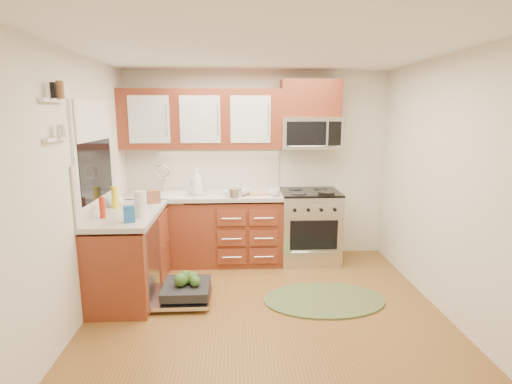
{
  "coord_description": "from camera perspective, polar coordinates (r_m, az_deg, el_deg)",
  "views": [
    {
      "loc": [
        -0.29,
        -3.65,
        1.95
      ],
      "look_at": [
        -0.06,
        0.85,
        1.06
      ],
      "focal_mm": 28.0,
      "sensor_mm": 36.0,
      "label": 1
    }
  ],
  "objects": [
    {
      "name": "countertop_back",
      "position": [
        5.21,
        -7.67,
        -0.55
      ],
      "size": [
        2.07,
        0.64,
        0.05
      ],
      "primitive_type": "cube",
      "color": "#B7B0A7",
      "rests_on": "base_cabinet_back"
    },
    {
      "name": "cabinet_over_mw",
      "position": [
        5.31,
        7.79,
        13.08
      ],
      "size": [
        0.76,
        0.35,
        0.47
      ],
      "primitive_type": "cube",
      "color": "maroon",
      "rests_on": "ground"
    },
    {
      "name": "soap_bottle_a",
      "position": [
        5.11,
        -8.41,
        1.39
      ],
      "size": [
        0.16,
        0.16,
        0.34
      ],
      "primitive_type": "imported",
      "rotation": [
        0.0,
        0.0,
        -0.29
      ],
      "color": "#999999",
      "rests_on": "countertop_back"
    },
    {
      "name": "backsplash_left",
      "position": [
        4.48,
        -21.73,
        0.85
      ],
      "size": [
        0.02,
        1.25,
        0.57
      ],
      "primitive_type": "cube",
      "color": "#BBB6A8",
      "rests_on": "ground"
    },
    {
      "name": "paper_towel_roll",
      "position": [
        4.18,
        -16.15,
        -1.64
      ],
      "size": [
        0.15,
        0.15,
        0.26
      ],
      "primitive_type": "cylinder",
      "rotation": [
        0.0,
        0.0,
        -0.25
      ],
      "color": "white",
      "rests_on": "countertop_left"
    },
    {
      "name": "canister",
      "position": [
        5.25,
        -8.85,
        0.68
      ],
      "size": [
        0.11,
        0.11,
        0.16
      ],
      "primitive_type": "cylinder",
      "rotation": [
        0.0,
        0.0,
        -0.09
      ],
      "color": "silver",
      "rests_on": "countertop_back"
    },
    {
      "name": "dishwasher",
      "position": [
        4.4,
        -10.43,
        -13.92
      ],
      "size": [
        0.7,
        0.6,
        0.2
      ],
      "primitive_type": null,
      "color": "silver",
      "rests_on": "ground"
    },
    {
      "name": "backsplash_back",
      "position": [
        5.45,
        -7.5,
        3.28
      ],
      "size": [
        2.05,
        0.02,
        0.57
      ],
      "primitive_type": "cube",
      "color": "#BBB6A8",
      "rests_on": "ground"
    },
    {
      "name": "window",
      "position": [
        4.41,
        -22.16,
        5.14
      ],
      "size": [
        0.03,
        1.05,
        1.05
      ],
      "primitive_type": null,
      "color": "white",
      "rests_on": "ground"
    },
    {
      "name": "soap_bottle_c",
      "position": [
        4.73,
        -19.21,
        -0.91
      ],
      "size": [
        0.18,
        0.18,
        0.17
      ],
      "primitive_type": "imported",
      "rotation": [
        0.0,
        0.0,
        -0.4
      ],
      "color": "#999999",
      "rests_on": "countertop_left"
    },
    {
      "name": "wall_front",
      "position": [
        2.04,
        5.42,
        -9.0
      ],
      "size": [
        3.5,
        0.04,
        2.5
      ],
      "primitive_type": "cube",
      "color": "silver",
      "rests_on": "ground"
    },
    {
      "name": "mustard_bottle",
      "position": [
        4.65,
        -19.49,
        -0.71
      ],
      "size": [
        0.1,
        0.1,
        0.24
      ],
      "primitive_type": "cylinder",
      "rotation": [
        0.0,
        0.0,
        -0.39
      ],
      "color": "yellow",
      "rests_on": "countertop_left"
    },
    {
      "name": "wall_back",
      "position": [
        5.45,
        0.14,
        3.8
      ],
      "size": [
        3.5,
        0.04,
        2.5
      ],
      "primitive_type": "cube",
      "color": "silver",
      "rests_on": "ground"
    },
    {
      "name": "soap_bottle_b",
      "position": [
        4.89,
        -14.22,
        -0.29
      ],
      "size": [
        0.08,
        0.08,
        0.17
      ],
      "primitive_type": "imported",
      "rotation": [
        0.0,
        0.0,
        -0.01
      ],
      "color": "#999999",
      "rests_on": "countertop_left"
    },
    {
      "name": "range",
      "position": [
        5.37,
        7.6,
        -4.85
      ],
      "size": [
        0.76,
        0.64,
        0.95
      ],
      "primitive_type": null,
      "color": "silver",
      "rests_on": "ground"
    },
    {
      "name": "bowl_a",
      "position": [
        5.07,
        -2.98,
        -0.12
      ],
      "size": [
        0.35,
        0.35,
        0.07
      ],
      "primitive_type": "imported",
      "rotation": [
        0.0,
        0.0,
        0.35
      ],
      "color": "#999999",
      "rests_on": "countertop_back"
    },
    {
      "name": "countertop_left",
      "position": [
        4.45,
        -17.85,
        -3.02
      ],
      "size": [
        0.64,
        1.27,
        0.05
      ],
      "primitive_type": "cube",
      "color": "#B7B0A7",
      "rests_on": "base_cabinet_left"
    },
    {
      "name": "upper_cabinets",
      "position": [
        5.24,
        -7.83,
        10.26
      ],
      "size": [
        2.05,
        0.35,
        0.75
      ],
      "primitive_type": null,
      "color": "maroon",
      "rests_on": "ground"
    },
    {
      "name": "stock_pot",
      "position": [
        4.96,
        -3.08,
        -0.09
      ],
      "size": [
        0.25,
        0.25,
        0.11
      ],
      "primitive_type": "cylinder",
      "rotation": [
        0.0,
        0.0,
        0.37
      ],
      "color": "silver",
      "rests_on": "countertop_back"
    },
    {
      "name": "shelf_upper",
      "position": [
        3.59,
        -26.99,
        11.56
      ],
      "size": [
        0.04,
        0.4,
        0.03
      ],
      "primitive_type": "cube",
      "color": "white",
      "rests_on": "ground"
    },
    {
      "name": "blue_carton",
      "position": [
        4.0,
        -17.67,
        -3.01
      ],
      "size": [
        0.12,
        0.09,
        0.16
      ],
      "primitive_type": "cube",
      "rotation": [
        0.0,
        0.0,
        0.34
      ],
      "color": "#235AA3",
      "rests_on": "countertop_left"
    },
    {
      "name": "wall_left",
      "position": [
        3.99,
        -24.36,
        0.05
      ],
      "size": [
        0.04,
        3.5,
        2.5
      ],
      "primitive_type": "cube",
      "color": "silver",
      "rests_on": "ground"
    },
    {
      "name": "wooden_box",
      "position": [
        4.78,
        -14.47,
        -0.64
      ],
      "size": [
        0.18,
        0.15,
        0.15
      ],
      "primitive_type": "cube",
      "rotation": [
        0.0,
        0.0,
        0.33
      ],
      "color": "brown",
      "rests_on": "countertop_left"
    },
    {
      "name": "sink",
      "position": [
        5.28,
        -13.34,
        -1.7
      ],
      "size": [
        0.62,
        0.5,
        0.26
      ],
      "primitive_type": null,
      "color": "white",
      "rests_on": "ground"
    },
    {
      "name": "microwave",
      "position": [
        5.29,
        7.71,
        8.37
      ],
      "size": [
        0.76,
        0.38,
        0.4
      ],
      "primitive_type": null,
      "color": "silver",
      "rests_on": "ground"
    },
    {
      "name": "base_cabinet_back",
      "position": [
        5.34,
        -7.52,
        -5.52
      ],
      "size": [
        2.05,
        0.6,
        0.85
      ],
      "primitive_type": "cube",
      "color": "maroon",
      "rests_on": "ground"
    },
    {
      "name": "bowl_b",
      "position": [
        5.09,
        -2.47,
        0.04
      ],
      "size": [
        0.28,
        0.28,
        0.09
      ],
      "primitive_type": "imported",
      "rotation": [
        0.0,
        0.0,
        -0.04
      ],
      "color": "#999999",
      "rests_on": "countertop_back"
    },
    {
      "name": "base_cabinet_left",
      "position": [
        4.59,
        -17.61,
        -8.78
      ],
      "size": [
        0.6,
        1.25,
        0.85
      ],
      "primitive_type": "cube",
      "color": "maroon",
      "rests_on": "ground"
    },
    {
      "name": "floor",
      "position": [
        4.15,
        1.47,
        -16.9
      ],
      "size": [
        3.5,
        3.5,
        0.0
      ],
      "primitive_type": "plane",
      "color": "brown",
      "rests_on": "ground"
    },
    {
      "name": "window_blind",
      "position": [
        4.38,
        -22.17,
        9.44
      ],
      "size": [
        0.02,
        0.96,
        0.4
      ],
      "primitive_type": "cube",
      "color": "white",
      "rests_on": "ground"
    },
    {
      "name": "red_bottle",
      "position": [
        4.25,
        -21.1,
        -2.08
      ],
      "size": [
        0.07,
        0.07,
        0.21
      ],
      "primitive_type": "cylinder",
      "rotation": [
        0.0,
        0.0,
        -0.25
      ],
      "color": "red",
      "rests_on": "countertop_left"
    },
    {
      "name": "wall_right",
      "position": [
        4.23,
        25.9,
        0.51
      ],
      "size": [
        0.04,
        3.5,
        2.5
      ],
      "primitive_type": "cube",
      "color": "silver",
      "rests_on": "ground"
    },
    {
      "name": "skillet",
      "position": [
        5.06,
        10.01,
        -0.17
      ],
      "size": [
        0.25,
        0.25,
        0.04
      ],
      "primitive_type": "cylinder",
      "rotation": [
        0.0,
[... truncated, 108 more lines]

